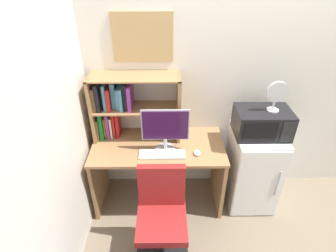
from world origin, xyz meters
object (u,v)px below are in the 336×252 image
Objects in this scene: wall_corkboard at (143,37)px; desk_fan at (277,94)px; computer_mouse at (197,153)px; mini_fridge at (252,168)px; microwave at (262,122)px; monitor at (165,128)px; keyboard at (162,154)px; hutch_bookshelf at (122,104)px; desk_chair at (162,222)px.

desk_fan is at bearing -14.49° from wall_corkboard.
mini_fridge is at bearing 13.18° from computer_mouse.
monitor is at bearing -175.34° from microwave.
mini_fridge reaches higher than keyboard.
desk_fan is at bearing -4.73° from microwave.
wall_corkboard is (0.23, 0.12, 0.62)m from hutch_bookshelf.
hutch_bookshelf is 1.57× the size of wall_corkboard.
wall_corkboard is at bearing 165.51° from desk_fan.
desk_chair is (-0.03, -0.58, -0.60)m from monitor.
computer_mouse is at bearing 2.92° from keyboard.
desk_fan is at bearing 8.85° from keyboard.
desk_chair is (0.40, -0.84, -0.72)m from hutch_bookshelf.
monitor is 0.87× the size of microwave.
hutch_bookshelf is 1.69× the size of microwave.
hutch_bookshelf is at bearing 172.21° from mini_fridge.
hutch_bookshelf reaches higher than mini_fridge.
wall_corkboard is (-0.50, 0.46, 0.98)m from computer_mouse.
microwave is 0.55× the size of desk_chair.
hutch_bookshelf is 1.38m from microwave.
wall_corkboard is at bearing 164.77° from mini_fridge.
mini_fridge is 3.02× the size of desk_fan.
monitor reaches higher than computer_mouse.
desk_fan is (1.43, -0.19, 0.19)m from hutch_bookshelf.
computer_mouse is at bearing -166.56° from microwave.
hutch_bookshelf is at bearing 172.48° from desk_fan.
desk_fan reaches higher than mini_fridge.
mini_fridge is at bearing 177.62° from desk_fan.
mini_fridge is (1.36, -0.19, -0.69)m from hutch_bookshelf.
wall_corkboard reaches higher than keyboard.
microwave is 1.38m from wall_corkboard.
keyboard is 0.85× the size of microwave.
hutch_bookshelf is 0.64m from keyboard.
desk_chair is 1.70× the size of wall_corkboard.
computer_mouse is at bearing -24.47° from hutch_bookshelf.
mini_fridge is (0.63, 0.15, -0.33)m from computer_mouse.
wall_corkboard is (-1.13, 0.31, 0.73)m from microwave.
desk_chair is at bearing -145.68° from microwave.
hutch_bookshelf is at bearing -151.86° from wall_corkboard.
computer_mouse is 0.16× the size of wall_corkboard.
monitor is at bearing 86.65° from desk_chair.
desk_chair is at bearing -93.35° from monitor.
desk_fan reaches higher than computer_mouse.
desk_chair is at bearing -145.80° from mini_fridge.
monitor is 0.50× the size of mini_fridge.
computer_mouse is 1.19m from wall_corkboard.
monitor is at bearing -31.10° from hutch_bookshelf.
wall_corkboard is (-1.21, 0.31, 0.43)m from desk_fan.
desk_fan is (1.00, 0.07, 0.31)m from monitor.
wall_corkboard is at bearing 99.83° from desk_chair.
monitor reaches higher than keyboard.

